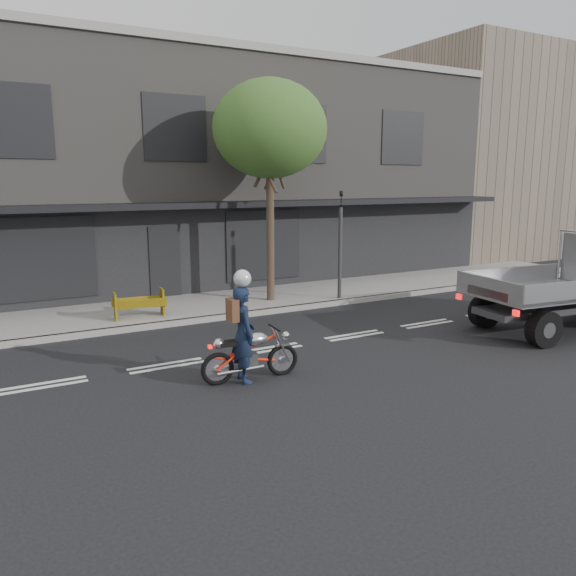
# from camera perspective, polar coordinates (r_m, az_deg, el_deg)

# --- Properties ---
(ground) EXTENTS (80.00, 80.00, 0.00)m
(ground) POSITION_cam_1_polar(r_m,az_deg,el_deg) (12.97, -1.97, -6.25)
(ground) COLOR black
(ground) RESTS_ON ground
(sidewalk) EXTENTS (32.00, 3.20, 0.15)m
(sidewalk) POSITION_cam_1_polar(r_m,az_deg,el_deg) (17.13, -9.10, -1.85)
(sidewalk) COLOR gray
(sidewalk) RESTS_ON ground
(kerb) EXTENTS (32.00, 0.20, 0.15)m
(kerb) POSITION_cam_1_polar(r_m,az_deg,el_deg) (15.67, -7.11, -3.00)
(kerb) COLOR gray
(kerb) RESTS_ON ground
(building_main) EXTENTS (26.00, 10.00, 8.00)m
(building_main) POSITION_cam_1_polar(r_m,az_deg,el_deg) (23.04, -15.10, 11.01)
(building_main) COLOR slate
(building_main) RESTS_ON ground
(building_neighbour) EXTENTS (14.00, 10.00, 10.00)m
(building_neighbour) POSITION_cam_1_polar(r_m,az_deg,el_deg) (33.99, 20.48, 12.26)
(building_neighbour) COLOR brown
(building_neighbour) RESTS_ON ground
(street_tree) EXTENTS (3.40, 3.40, 6.74)m
(street_tree) POSITION_cam_1_polar(r_m,az_deg,el_deg) (17.19, -1.87, 15.77)
(street_tree) COLOR #382B21
(street_tree) RESTS_ON ground
(traffic_light_pole) EXTENTS (0.12, 0.12, 3.50)m
(traffic_light_pole) POSITION_cam_1_polar(r_m,az_deg,el_deg) (17.55, 5.31, 3.77)
(traffic_light_pole) COLOR #2D2D30
(traffic_light_pole) RESTS_ON ground
(motorcycle) EXTENTS (1.99, 0.58, 1.03)m
(motorcycle) POSITION_cam_1_polar(r_m,az_deg,el_deg) (10.94, -3.82, -6.66)
(motorcycle) COLOR black
(motorcycle) RESTS_ON ground
(rider) EXTENTS (0.50, 0.71, 1.87)m
(rider) POSITION_cam_1_polar(r_m,az_deg,el_deg) (10.76, -4.58, -4.70)
(rider) COLOR #121D33
(rider) RESTS_ON ground
(construction_barrier) EXTENTS (1.42, 0.70, 0.77)m
(construction_barrier) POSITION_cam_1_polar(r_m,az_deg,el_deg) (15.55, -14.69, -1.66)
(construction_barrier) COLOR yellow
(construction_barrier) RESTS_ON sidewalk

